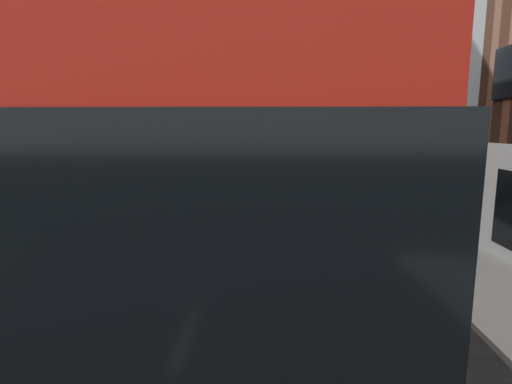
# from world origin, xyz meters

# --- Properties ---
(sidewalk_right) EXTENTS (3.00, 80.00, 0.15)m
(sidewalk_right) POSITION_xyz_m (7.50, 25.00, 0.07)
(sidewalk_right) COLOR slate
(sidewalk_right) RESTS_ON ground
(sidewalk_left) EXTENTS (2.00, 80.00, 0.15)m
(sidewalk_left) POSITION_xyz_m (-8.00, 25.00, 0.07)
(sidewalk_left) COLOR slate
(sidewalk_left) RESTS_ON ground
(building_modern_block) EXTENTS (5.03, 22.00, 20.00)m
(building_modern_block) POSITION_xyz_m (11.47, 21.00, 9.90)
(building_modern_block) COLOR #93989C
(building_modern_block) RESTS_ON ground
(building_victorian) EXTENTS (6.50, 24.00, 21.00)m
(building_victorian) POSITION_xyz_m (11.38, 44.00, 9.66)
(building_victorian) COLOR slate
(building_victorian) RESTS_ON ground
(building_left_mid) EXTENTS (5.00, 24.00, 14.00)m
(building_left_mid) POSITION_xyz_m (-11.50, 30.00, 7.00)
(building_left_mid) COLOR black
(building_left_mid) RESTS_ON ground
(building_left_far) EXTENTS (5.00, 20.00, 13.00)m
(building_left_far) POSITION_xyz_m (-11.50, 52.00, 6.50)
(building_left_far) COLOR slate
(building_left_far) RESTS_ON ground
(street_lamp) EXTENTS (1.06, 0.22, 7.00)m
(street_lamp) POSITION_xyz_m (-8.22, 18.00, 4.18)
(street_lamp) COLOR black
(street_lamp) RESTS_ON sidewalk_left
(red_bus) EXTENTS (2.96, 12.17, 4.89)m
(red_bus) POSITION_xyz_m (0.80, 2.47, 2.72)
(red_bus) COLOR #AA110A
(red_bus) RESTS_ON ground
(grey_bus) EXTENTS (3.99, 11.14, 3.53)m
(grey_bus) POSITION_xyz_m (3.66, 44.57, 1.89)
(grey_bus) COLOR black
(grey_bus) RESTS_ON ground
(car_a) EXTENTS (2.19, 4.30, 1.40)m
(car_a) POSITION_xyz_m (3.51, 20.00, 0.70)
(car_a) COLOR black
(car_a) RESTS_ON ground
(car_b) EXTENTS (2.00, 4.76, 1.53)m
(car_b) POSITION_xyz_m (1.07, 18.88, 0.77)
(car_b) COLOR gray
(car_b) RESTS_ON ground
(car_c) EXTENTS (2.41, 5.07, 1.43)m
(car_c) POSITION_xyz_m (2.54, 29.45, 0.71)
(car_c) COLOR black
(car_c) RESTS_ON ground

